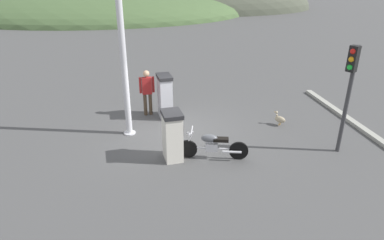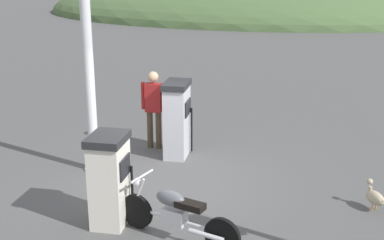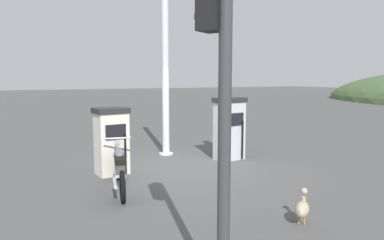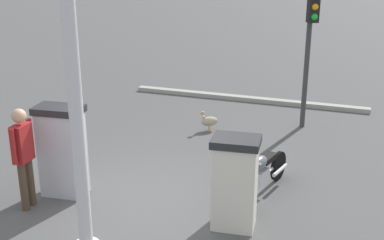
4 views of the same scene
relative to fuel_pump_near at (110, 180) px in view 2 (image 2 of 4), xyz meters
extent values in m
plane|color=#4C4C4C|center=(0.32, 1.56, -0.76)|extent=(120.00, 120.00, 0.00)
cube|color=silver|center=(0.00, 0.00, -0.07)|extent=(0.58, 0.72, 1.38)
cube|color=black|center=(0.26, 0.03, 0.23)|extent=(0.09, 0.46, 0.32)
cube|color=#262628|center=(0.00, 0.00, 0.68)|extent=(0.63, 0.79, 0.12)
cylinder|color=black|center=(0.27, 0.23, -0.28)|extent=(0.05, 0.05, 0.90)
cube|color=silver|center=(0.00, 3.13, 0.00)|extent=(0.54, 0.80, 1.52)
cube|color=black|center=(0.23, 3.16, 0.33)|extent=(0.10, 0.52, 0.32)
cube|color=#262628|center=(0.00, 3.13, 0.82)|extent=(0.59, 0.88, 0.12)
cylinder|color=black|center=(0.24, 3.38, -0.23)|extent=(0.05, 0.05, 0.99)
cylinder|color=black|center=(0.44, 0.00, -0.48)|extent=(0.56, 0.19, 0.56)
cylinder|color=black|center=(1.91, -0.31, -0.48)|extent=(0.56, 0.19, 0.56)
cube|color=silver|center=(1.13, -0.14, -0.38)|extent=(0.39, 0.27, 0.24)
cylinder|color=silver|center=(1.17, -0.15, -0.43)|extent=(1.11, 0.29, 0.05)
ellipsoid|color=#595B60|center=(1.06, -0.13, -0.10)|extent=(0.52, 0.32, 0.24)
cube|color=black|center=(1.39, -0.20, -0.13)|extent=(0.47, 0.29, 0.10)
cylinder|color=silver|center=(0.48, 0.00, -0.18)|extent=(0.26, 0.09, 0.57)
cylinder|color=silver|center=(0.56, -0.02, 0.14)|extent=(0.15, 0.55, 0.04)
sphere|color=silver|center=(0.46, 0.00, 0.02)|extent=(0.17, 0.17, 0.14)
cylinder|color=silver|center=(1.69, -0.39, -0.46)|extent=(0.55, 0.19, 0.07)
cylinder|color=#473828|center=(-0.75, 3.41, -0.33)|extent=(0.14, 0.14, 0.85)
cylinder|color=#473828|center=(-0.55, 3.43, -0.33)|extent=(0.14, 0.14, 0.85)
cube|color=maroon|center=(-0.65, 3.42, 0.41)|extent=(0.38, 0.23, 0.64)
cylinder|color=maroon|center=(-0.89, 3.40, 0.44)|extent=(0.10, 0.10, 0.60)
cylinder|color=maroon|center=(-0.41, 3.44, 0.44)|extent=(0.10, 0.10, 0.60)
sphere|color=tan|center=(-0.65, 3.42, 0.88)|extent=(0.25, 0.25, 0.24)
ellipsoid|color=tan|center=(4.01, 1.78, -0.54)|extent=(0.41, 0.45, 0.23)
cylinder|color=tan|center=(3.93, 1.89, -0.47)|extent=(0.09, 0.09, 0.16)
sphere|color=tan|center=(3.91, 1.92, -0.31)|extent=(0.14, 0.14, 0.10)
cone|color=orange|center=(3.87, 1.97, -0.32)|extent=(0.08, 0.08, 0.05)
cone|color=tan|center=(4.12, 1.63, -0.50)|extent=(0.11, 0.11, 0.08)
cylinder|color=orange|center=(3.98, 1.76, -0.71)|extent=(0.03, 0.03, 0.11)
cylinder|color=orange|center=(4.04, 1.80, -0.71)|extent=(0.03, 0.03, 0.11)
cylinder|color=silver|center=(-1.33, 1.88, 1.60)|extent=(0.20, 0.20, 4.72)
cylinder|color=silver|center=(-1.33, 1.88, -0.74)|extent=(0.40, 0.40, 0.04)
ellipsoid|color=#476038|center=(-5.21, 36.04, -0.76)|extent=(34.83, 24.95, 6.71)
camera|label=1|loc=(-0.67, -8.71, 4.43)|focal=31.63mm
camera|label=2|loc=(3.46, -6.49, 3.24)|focal=47.19mm
camera|label=3|loc=(7.72, -1.96, 1.40)|focal=33.04mm
camera|label=4|loc=(-6.76, -1.86, 3.44)|focal=46.93mm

